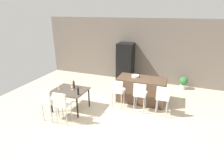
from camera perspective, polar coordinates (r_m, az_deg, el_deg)
ground_plane at (r=6.45m, az=3.82°, el=-8.22°), size 10.00×10.00×0.00m
back_wall at (r=8.82m, az=10.14°, el=9.93°), size 10.00×0.12×2.90m
kitchen_island at (r=6.97m, az=8.99°, el=-1.82°), size 1.74×0.84×0.92m
bar_chair_left at (r=6.31m, az=1.81°, el=-1.78°), size 0.41×0.41×1.05m
bar_chair_middle at (r=6.13m, az=8.63°, el=-2.78°), size 0.41×0.41×1.05m
bar_chair_right at (r=6.04m, az=15.38°, el=-3.73°), size 0.40×0.40×1.05m
dining_table at (r=6.38m, az=-12.83°, el=-2.39°), size 1.11×0.91×0.74m
dining_chair_near at (r=5.92m, az=-19.18°, el=-4.73°), size 0.41×0.41×1.05m
dining_chair_far at (r=5.63m, az=-15.16°, el=-5.65°), size 0.42×0.42×1.05m
wine_bottle_right at (r=5.89m, az=-10.36°, el=-2.28°), size 0.06×0.06×0.31m
wine_bottle_far at (r=6.42m, az=-11.67°, el=-0.23°), size 0.07×0.07×0.30m
wine_glass_left at (r=6.72m, az=-12.70°, el=0.71°), size 0.07×0.07×0.17m
wine_glass_middle at (r=6.30m, az=-12.23°, el=-0.68°), size 0.07×0.07×0.17m
wine_glass_near at (r=6.46m, az=-16.12°, el=-0.51°), size 0.07×0.07×0.17m
refrigerator at (r=8.71m, az=4.12°, el=6.47°), size 0.72×0.68×1.84m
fruit_bowl at (r=6.90m, az=7.20°, el=2.46°), size 0.28×0.28×0.07m
potted_plant at (r=8.57m, az=21.13°, el=0.51°), size 0.36×0.36×0.56m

